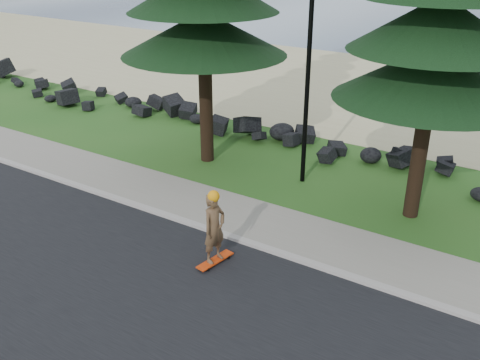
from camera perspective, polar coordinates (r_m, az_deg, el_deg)
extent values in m
plane|color=#285B1C|center=(14.32, 0.93, -4.67)|extent=(160.00, 160.00, 0.00)
cube|color=black|center=(11.39, -11.39, -14.05)|extent=(160.00, 7.00, 0.02)
cube|color=#ADA49B|center=(13.64, -1.06, -6.07)|extent=(160.00, 0.20, 0.10)
cube|color=gray|center=(14.45, 1.35, -4.20)|extent=(160.00, 2.00, 0.08)
cube|color=#C6B984|center=(26.89, 17.53, 8.60)|extent=(160.00, 15.00, 0.01)
cylinder|color=black|center=(15.57, 7.39, 13.37)|extent=(0.14, 0.14, 8.00)
cube|color=red|center=(12.66, -2.67, -8.54)|extent=(0.42, 1.05, 0.03)
imported|color=brown|center=(12.21, -2.75, -5.16)|extent=(0.50, 0.68, 1.70)
sphere|color=#FF9D0E|center=(11.82, -2.83, -1.74)|extent=(0.27, 0.27, 0.27)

